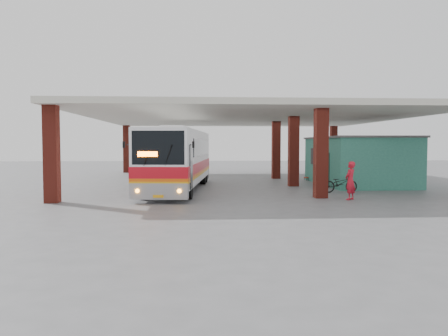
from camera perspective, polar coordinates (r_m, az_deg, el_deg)
name	(u,v)px	position (r m, az deg, el deg)	size (l,w,h in m)	color
ground	(252,191)	(24.23, 3.64, -3.08)	(90.00, 90.00, 0.00)	#515154
brick_columns	(264,151)	(29.24, 5.20, 2.24)	(20.10, 21.60, 4.35)	maroon
canopy_roof	(247,117)	(30.66, 3.06, 6.64)	(21.00, 23.00, 0.30)	beige
shop_building	(358,160)	(29.83, 17.09, 0.96)	(5.20, 8.20, 3.11)	#2D7160
coach_bus	(178,159)	(25.08, -5.97, 1.20)	(3.83, 12.51, 3.59)	white
motorcycle	(340,183)	(24.40, 14.92, -1.94)	(0.67, 1.93, 1.02)	black
pedestrian	(350,181)	(21.34, 16.17, -1.60)	(0.66, 0.43, 1.81)	red
red_chair	(308,176)	(32.14, 10.96, -1.00)	(0.46, 0.46, 0.73)	#AC2212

